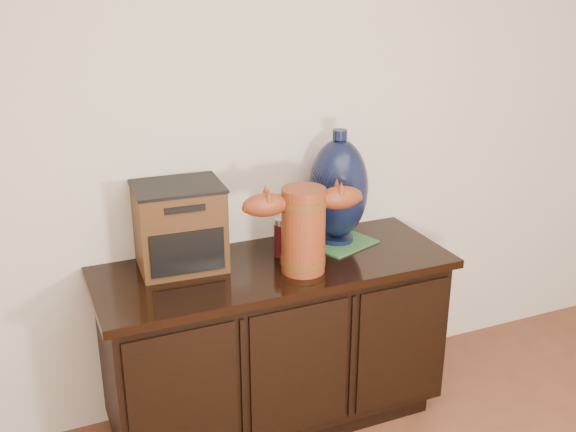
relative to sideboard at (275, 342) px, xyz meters
name	(u,v)px	position (x,y,z in m)	size (l,w,h in m)	color
sideboard	(275,342)	(0.00, 0.00, 0.00)	(1.46, 0.56, 0.75)	black
terracotta_vessel	(303,225)	(0.08, -0.10, 0.56)	(0.49, 0.20, 0.34)	maroon
tv_radio	(180,226)	(-0.35, 0.13, 0.54)	(0.36, 0.30, 0.34)	#422510
green_mat	(337,241)	(0.34, 0.11, 0.37)	(0.26, 0.26, 0.01)	#2D6432
lamp_base	(338,189)	(0.34, 0.11, 0.61)	(0.33, 0.33, 0.49)	black
spray_can	(281,238)	(0.05, 0.07, 0.45)	(0.06, 0.06, 0.16)	#5F1017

